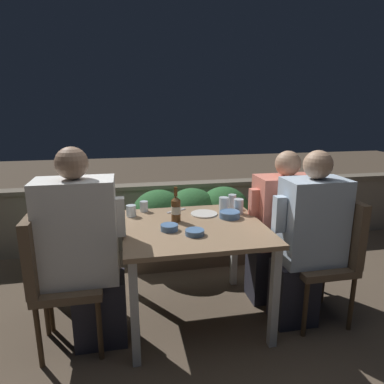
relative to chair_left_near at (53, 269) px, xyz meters
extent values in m
plane|color=brown|center=(0.91, 0.14, -0.54)|extent=(16.00, 16.00, 0.00)
cube|color=gray|center=(0.91, 1.52, -0.21)|extent=(9.00, 0.14, 0.66)
cube|color=#706656|center=(0.91, 1.52, 0.14)|extent=(9.00, 0.18, 0.04)
cube|color=#937556|center=(0.91, 0.14, 0.16)|extent=(0.97, 0.90, 0.03)
cube|color=silver|center=(0.48, -0.26, -0.20)|extent=(0.05, 0.05, 0.68)
cube|color=silver|center=(1.34, -0.26, -0.20)|extent=(0.05, 0.05, 0.68)
cube|color=silver|center=(0.48, 0.54, -0.20)|extent=(0.05, 0.05, 0.68)
cube|color=silver|center=(1.34, 0.54, -0.20)|extent=(0.05, 0.05, 0.68)
cube|color=brown|center=(1.07, 1.04, -0.40)|extent=(1.16, 0.36, 0.28)
ellipsoid|color=#2D6633|center=(0.76, 1.04, -0.04)|extent=(0.52, 0.47, 0.49)
ellipsoid|color=#2D6633|center=(1.07, 1.04, -0.04)|extent=(0.52, 0.47, 0.49)
ellipsoid|color=#2D6633|center=(1.39, 1.04, -0.04)|extent=(0.52, 0.47, 0.49)
cube|color=brown|center=(0.09, 0.00, -0.11)|extent=(0.40, 0.40, 0.05)
cube|color=brown|center=(-0.08, 0.00, 0.14)|extent=(0.06, 0.40, 0.45)
cylinder|color=#47321E|center=(-0.08, -0.17, -0.34)|extent=(0.03, 0.03, 0.40)
cylinder|color=#47321E|center=(0.27, -0.17, -0.34)|extent=(0.03, 0.03, 0.40)
cylinder|color=#47321E|center=(-0.08, 0.17, -0.34)|extent=(0.03, 0.03, 0.40)
cylinder|color=#47321E|center=(0.27, 0.17, -0.34)|extent=(0.03, 0.03, 0.40)
cube|color=#282833|center=(0.26, 0.00, -0.31)|extent=(0.32, 0.23, 0.45)
cube|color=white|center=(0.16, 0.00, 0.23)|extent=(0.46, 0.26, 0.65)
cube|color=white|center=(0.41, 0.00, 0.31)|extent=(0.07, 0.07, 0.24)
sphere|color=#99755B|center=(0.16, 0.00, 0.65)|extent=(0.19, 0.19, 0.19)
cube|color=brown|center=(0.07, 0.30, -0.11)|extent=(0.40, 0.40, 0.05)
cube|color=brown|center=(-0.10, 0.30, 0.14)|extent=(0.06, 0.40, 0.45)
cylinder|color=#47321E|center=(-0.10, 0.13, -0.34)|extent=(0.03, 0.03, 0.40)
cylinder|color=#47321E|center=(0.25, 0.13, -0.34)|extent=(0.03, 0.03, 0.40)
cylinder|color=#47321E|center=(-0.10, 0.47, -0.34)|extent=(0.03, 0.03, 0.40)
cylinder|color=#47321E|center=(0.25, 0.47, -0.34)|extent=(0.03, 0.03, 0.40)
cube|color=brown|center=(1.76, -0.05, -0.11)|extent=(0.40, 0.40, 0.05)
cube|color=brown|center=(1.94, -0.05, 0.14)|extent=(0.06, 0.40, 0.45)
cylinder|color=#47321E|center=(1.59, -0.22, -0.34)|extent=(0.03, 0.03, 0.40)
cylinder|color=#47321E|center=(1.94, -0.22, -0.34)|extent=(0.03, 0.03, 0.40)
cylinder|color=#47321E|center=(1.59, 0.13, -0.34)|extent=(0.03, 0.03, 0.40)
cylinder|color=#47321E|center=(1.94, 0.13, -0.34)|extent=(0.03, 0.03, 0.40)
cube|color=#282833|center=(1.59, -0.05, -0.31)|extent=(0.29, 0.23, 0.45)
cube|color=silver|center=(1.69, -0.05, 0.21)|extent=(0.42, 0.26, 0.59)
cube|color=silver|center=(1.44, -0.05, 0.28)|extent=(0.07, 0.07, 0.24)
sphere|color=tan|center=(1.69, -0.05, 0.60)|extent=(0.19, 0.19, 0.19)
cube|color=brown|center=(1.72, 0.28, -0.11)|extent=(0.40, 0.40, 0.05)
cube|color=brown|center=(1.90, 0.28, 0.14)|extent=(0.06, 0.40, 0.45)
cylinder|color=#47321E|center=(1.55, 0.11, -0.34)|extent=(0.03, 0.03, 0.40)
cylinder|color=#47321E|center=(1.89, 0.11, -0.34)|extent=(0.03, 0.03, 0.40)
cylinder|color=#47321E|center=(1.55, 0.45, -0.34)|extent=(0.03, 0.03, 0.40)
cylinder|color=#47321E|center=(1.89, 0.45, -0.34)|extent=(0.03, 0.03, 0.40)
cube|color=#282833|center=(1.55, 0.28, -0.31)|extent=(0.32, 0.23, 0.45)
cube|color=#E07A66|center=(1.65, 0.28, 0.19)|extent=(0.45, 0.26, 0.55)
cube|color=#E07A66|center=(1.40, 0.28, 0.25)|extent=(0.07, 0.07, 0.24)
sphere|color=tan|center=(1.65, 0.28, 0.55)|extent=(0.19, 0.19, 0.19)
cylinder|color=brown|center=(0.80, 0.25, 0.25)|extent=(0.07, 0.07, 0.16)
cylinder|color=beige|center=(0.80, 0.25, 0.26)|extent=(0.07, 0.07, 0.05)
cone|color=brown|center=(0.80, 0.25, 0.34)|extent=(0.07, 0.07, 0.03)
cylinder|color=brown|center=(0.80, 0.25, 0.39)|extent=(0.03, 0.03, 0.07)
cylinder|color=silver|center=(1.03, 0.36, 0.18)|extent=(0.20, 0.20, 0.01)
cylinder|color=#4C709E|center=(0.88, -0.04, 0.19)|extent=(0.12, 0.12, 0.03)
torus|color=#4C709E|center=(0.88, -0.04, 0.20)|extent=(0.12, 0.12, 0.01)
cylinder|color=#4C709E|center=(1.20, 0.25, 0.20)|extent=(0.15, 0.15, 0.05)
torus|color=#4C709E|center=(1.20, 0.25, 0.22)|extent=(0.15, 0.15, 0.01)
cylinder|color=#4C709E|center=(0.73, 0.08, 0.19)|extent=(0.12, 0.12, 0.04)
torus|color=#4C709E|center=(0.73, 0.08, 0.21)|extent=(0.12, 0.12, 0.01)
cylinder|color=silver|center=(1.21, 0.43, 0.22)|extent=(0.08, 0.08, 0.11)
cylinder|color=silver|center=(1.29, 0.33, 0.23)|extent=(0.07, 0.07, 0.11)
cylinder|color=silver|center=(1.29, 0.48, 0.23)|extent=(0.06, 0.06, 0.11)
cylinder|color=silver|center=(0.49, 0.43, 0.21)|extent=(0.07, 0.07, 0.08)
cylinder|color=silver|center=(0.59, 0.53, 0.21)|extent=(0.06, 0.06, 0.08)
cube|color=silver|center=(0.84, 0.48, 0.18)|extent=(0.16, 0.10, 0.01)
cylinder|color=#B2A899|center=(-0.19, 0.93, -0.44)|extent=(0.28, 0.28, 0.20)
cylinder|color=#47331E|center=(-0.19, 0.93, -0.25)|extent=(0.03, 0.03, 0.18)
ellipsoid|color=#2D6633|center=(-0.19, 0.93, -0.01)|extent=(0.39, 0.39, 0.35)
camera|label=1|loc=(0.46, -2.04, 0.98)|focal=32.00mm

